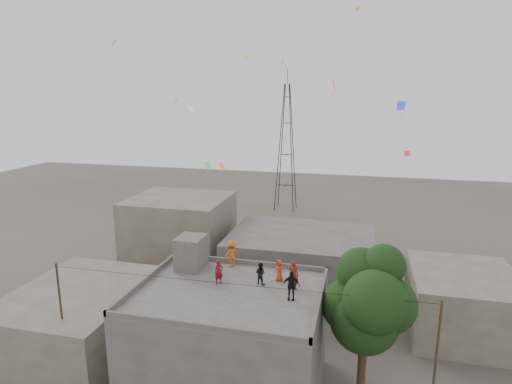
{
  "coord_description": "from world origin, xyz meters",
  "views": [
    {
      "loc": [
        6.62,
        -20.29,
        16.49
      ],
      "look_at": [
        1.19,
        1.41,
        11.39
      ],
      "focal_mm": 30.0,
      "sensor_mm": 36.0,
      "label": 1
    }
  ],
  "objects_px": {
    "person_red_adult": "(293,274)",
    "person_dark_adult": "(291,285)",
    "stair_head_box": "(191,252)",
    "tree": "(369,302)",
    "transmission_tower": "(286,148)"
  },
  "relations": [
    {
      "from": "tree",
      "to": "transmission_tower",
      "type": "distance_m",
      "value": 41.12
    },
    {
      "from": "tree",
      "to": "person_dark_adult",
      "type": "height_order",
      "value": "tree"
    },
    {
      "from": "tree",
      "to": "person_dark_adult",
      "type": "bearing_deg",
      "value": -170.89
    },
    {
      "from": "transmission_tower",
      "to": "stair_head_box",
      "type": "bearing_deg",
      "value": -88.77
    },
    {
      "from": "tree",
      "to": "person_red_adult",
      "type": "xyz_separation_m",
      "value": [
        -4.03,
        0.67,
        0.82
      ]
    },
    {
      "from": "stair_head_box",
      "to": "person_red_adult",
      "type": "xyz_separation_m",
      "value": [
        6.53,
        -1.33,
        -0.18
      ]
    },
    {
      "from": "tree",
      "to": "person_dark_adult",
      "type": "distance_m",
      "value": 4.08
    },
    {
      "from": "person_red_adult",
      "to": "person_dark_adult",
      "type": "distance_m",
      "value": 1.31
    },
    {
      "from": "person_dark_adult",
      "to": "tree",
      "type": "bearing_deg",
      "value": 5.24
    },
    {
      "from": "stair_head_box",
      "to": "person_red_adult",
      "type": "relative_size",
      "value": 1.22
    },
    {
      "from": "stair_head_box",
      "to": "tree",
      "type": "xyz_separation_m",
      "value": [
        10.57,
        -2.0,
        -1.0
      ]
    },
    {
      "from": "stair_head_box",
      "to": "person_red_adult",
      "type": "bearing_deg",
      "value": -11.51
    },
    {
      "from": "stair_head_box",
      "to": "person_dark_adult",
      "type": "distance_m",
      "value": 7.13
    },
    {
      "from": "tree",
      "to": "person_red_adult",
      "type": "bearing_deg",
      "value": 170.51
    },
    {
      "from": "transmission_tower",
      "to": "person_red_adult",
      "type": "distance_m",
      "value": 39.48
    }
  ]
}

